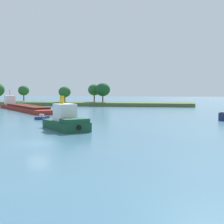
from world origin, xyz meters
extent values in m
plane|color=teal|center=(0.00, 0.00, 0.00)|extent=(400.00, 400.00, 0.00)
cube|color=#4C6038|center=(-18.21, 82.50, 0.60)|extent=(81.75, 14.77, 1.20)
cylinder|color=#513823|center=(-40.65, 85.49, 2.38)|extent=(0.44, 0.44, 2.35)
ellipsoid|color=#235B28|center=(-40.65, 85.49, 5.22)|extent=(4.16, 4.16, 3.74)
cylinder|color=#513823|center=(-22.92, 81.07, 2.13)|extent=(0.44, 0.44, 1.85)
ellipsoid|color=#235B28|center=(-22.92, 81.07, 4.80)|extent=(4.37, 4.37, 3.94)
cylinder|color=#513823|center=(-12.60, 83.75, 2.47)|extent=(0.44, 0.44, 2.54)
ellipsoid|color=#235B28|center=(-12.60, 83.75, 5.55)|extent=(4.51, 4.51, 4.06)
cylinder|color=#513823|center=(-8.76, 80.45, 2.40)|extent=(0.44, 0.44, 2.40)
ellipsoid|color=#194C23|center=(-8.76, 80.45, 5.66)|extent=(5.16, 5.16, 4.64)
cube|color=maroon|center=(-25.08, 52.02, 0.53)|extent=(27.51, 30.20, 1.06)
cube|color=#4F1812|center=(-24.08, 50.90, 1.31)|extent=(19.82, 21.63, 0.50)
cube|color=white|center=(-35.52, 63.83, 2.46)|extent=(4.16, 4.20, 2.80)
cylinder|color=#333338|center=(-35.52, 63.83, 4.76)|extent=(0.12, 0.12, 1.80)
cube|color=maroon|center=(-13.44, 38.86, 0.58)|extent=(3.38, 3.14, 0.95)
cube|color=navy|center=(-11.12, 29.43, 0.26)|extent=(1.77, 3.99, 0.52)
cube|color=white|center=(-11.13, 29.13, 0.77)|extent=(0.86, 0.52, 0.50)
cube|color=black|center=(-11.08, 31.56, 0.28)|extent=(0.33, 0.29, 0.56)
cube|color=#19472D|center=(-0.84, 13.05, 0.69)|extent=(9.34, 9.94, 1.38)
cube|color=#19472D|center=(1.32, 10.51, 1.68)|extent=(4.58, 4.46, 0.60)
cube|color=white|center=(-1.03, 13.28, 2.68)|extent=(4.22, 4.29, 2.60)
cylinder|color=gold|center=(-1.76, 14.14, 4.58)|extent=(0.70, 0.70, 1.20)
cylinder|color=black|center=(2.31, 9.35, 0.83)|extent=(0.73, 0.68, 0.70)
camera|label=1|loc=(15.31, -37.33, 6.57)|focal=54.85mm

